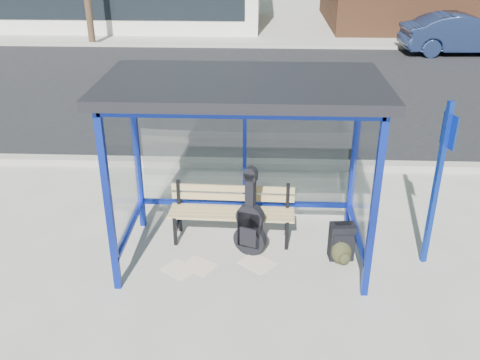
{
  "coord_description": "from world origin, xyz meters",
  "views": [
    {
      "loc": [
        0.23,
        -6.02,
        4.07
      ],
      "look_at": [
        -0.04,
        0.2,
        1.04
      ],
      "focal_mm": 40.0,
      "sensor_mm": 36.0,
      "label": 1
    }
  ],
  "objects_px": {
    "backpack": "(342,253)",
    "parked_car": "(463,34)",
    "suitcase": "(342,242)",
    "guitar_bag": "(250,225)",
    "bench": "(232,209)"
  },
  "relations": [
    {
      "from": "bench",
      "to": "suitcase",
      "type": "relative_size",
      "value": 3.1
    },
    {
      "from": "guitar_bag",
      "to": "parked_car",
      "type": "distance_m",
      "value": 14.1
    },
    {
      "from": "suitcase",
      "to": "backpack",
      "type": "distance_m",
      "value": 0.15
    },
    {
      "from": "guitar_bag",
      "to": "suitcase",
      "type": "height_order",
      "value": "guitar_bag"
    },
    {
      "from": "guitar_bag",
      "to": "backpack",
      "type": "height_order",
      "value": "guitar_bag"
    },
    {
      "from": "backpack",
      "to": "parked_car",
      "type": "bearing_deg",
      "value": 45.87
    },
    {
      "from": "suitcase",
      "to": "bench",
      "type": "bearing_deg",
      "value": 157.82
    },
    {
      "from": "suitcase",
      "to": "backpack",
      "type": "height_order",
      "value": "suitcase"
    },
    {
      "from": "bench",
      "to": "parked_car",
      "type": "bearing_deg",
      "value": 61.22
    },
    {
      "from": "bench",
      "to": "guitar_bag",
      "type": "height_order",
      "value": "guitar_bag"
    },
    {
      "from": "guitar_bag",
      "to": "suitcase",
      "type": "distance_m",
      "value": 1.23
    },
    {
      "from": "guitar_bag",
      "to": "parked_car",
      "type": "height_order",
      "value": "parked_car"
    },
    {
      "from": "suitcase",
      "to": "backpack",
      "type": "xyz_separation_m",
      "value": [
        -0.0,
        -0.12,
        -0.1
      ]
    },
    {
      "from": "bench",
      "to": "backpack",
      "type": "height_order",
      "value": "bench"
    },
    {
      "from": "guitar_bag",
      "to": "parked_car",
      "type": "relative_size",
      "value": 0.3
    }
  ]
}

